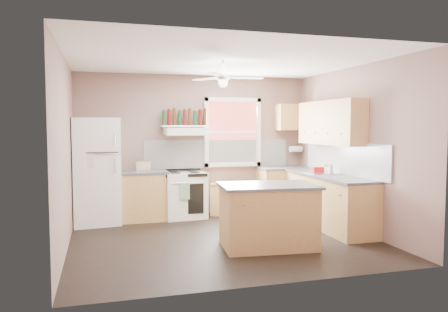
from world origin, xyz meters
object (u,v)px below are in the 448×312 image
object	(u,v)px
stove	(184,195)
cart	(227,199)
refrigerator	(95,171)
island	(268,217)
toaster	(142,166)

from	to	relation	value
stove	cart	size ratio (longest dim) A/B	1.39
refrigerator	island	size ratio (longest dim) A/B	1.46
cart	toaster	bearing A→B (deg)	-157.08
stove	island	world-z (taller)	same
toaster	cart	distance (m)	1.77
stove	cart	bearing A→B (deg)	-0.81
toaster	stove	world-z (taller)	toaster
island	toaster	bearing A→B (deg)	129.54
stove	refrigerator	bearing A→B (deg)	178.50
toaster	refrigerator	bearing A→B (deg)	168.74
refrigerator	stove	distance (m)	1.68
toaster	stove	distance (m)	0.95
cart	refrigerator	bearing A→B (deg)	-155.59
stove	island	size ratio (longest dim) A/B	0.67
refrigerator	cart	xyz separation A→B (m)	(2.45, 0.12, -0.62)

